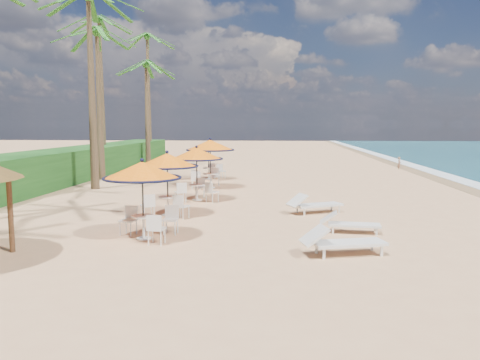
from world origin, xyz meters
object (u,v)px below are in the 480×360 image
object	(u,v)px
station_1	(167,166)
lounger_mid	(348,223)
station_2	(197,160)
lounger_far	(313,204)
station_3	(209,151)
lounger_near	(341,241)
station_4	(210,150)
station_0	(144,180)

from	to	relation	value
station_1	lounger_mid	size ratio (longest dim) A/B	1.27
station_2	lounger_far	world-z (taller)	station_2
station_3	lounger_near	distance (m)	13.17
station_3	lounger_far	size ratio (longest dim) A/B	1.20
station_4	lounger_far	xyz separation A→B (m)	(5.33, -10.33, -1.40)
station_1	lounger_mid	distance (m)	6.56
station_3	lounger_far	xyz separation A→B (m)	(4.81, -6.54, -1.53)
station_0	lounger_near	size ratio (longest dim) A/B	1.04
station_4	station_1	bearing A→B (deg)	-89.33
station_2	station_0	bearing A→B (deg)	-92.65
station_1	station_3	world-z (taller)	station_3
station_0	lounger_far	distance (m)	6.73
station_0	lounger_near	xyz separation A→B (m)	(5.32, -1.28, -1.33)
lounger_mid	lounger_far	bearing A→B (deg)	110.83
station_0	lounger_far	bearing A→B (deg)	40.04
station_3	lounger_mid	world-z (taller)	station_3
station_0	station_1	bearing A→B (deg)	92.60
station_0	lounger_far	world-z (taller)	station_0
lounger_near	lounger_mid	size ratio (longest dim) A/B	1.21
station_2	lounger_near	size ratio (longest dim) A/B	1.06
station_1	lounger_mid	bearing A→B (deg)	-19.83
station_1	lounger_far	distance (m)	5.46
station_1	station_2	bearing A→B (deg)	82.19
station_4	lounger_mid	size ratio (longest dim) A/B	1.31
station_1	station_3	size ratio (longest dim) A/B	0.90
lounger_near	lounger_far	xyz separation A→B (m)	(-0.27, 5.52, -0.01)
station_2	lounger_near	world-z (taller)	station_2
station_0	station_3	xyz separation A→B (m)	(0.24, 10.78, 0.20)
lounger_far	station_4	bearing A→B (deg)	91.10
station_3	station_2	bearing A→B (deg)	-89.00
station_0	lounger_mid	xyz separation A→B (m)	(5.86, 1.21, -1.38)
station_4	lounger_near	bearing A→B (deg)	-70.53
station_2	lounger_mid	world-z (taller)	station_2
station_0	station_2	xyz separation A→B (m)	(0.31, 6.79, 0.04)
station_4	lounger_mid	xyz separation A→B (m)	(6.15, -13.37, -1.45)
station_1	station_4	xyz separation A→B (m)	(-0.13, 11.20, -0.03)
station_2	lounger_near	xyz separation A→B (m)	(5.01, -8.07, -1.36)
station_1	lounger_far	size ratio (longest dim) A/B	1.08
station_3	station_4	bearing A→B (deg)	97.93
lounger_mid	lounger_far	xyz separation A→B (m)	(-0.81, 3.03, 0.05)
station_1	station_4	world-z (taller)	station_4
station_4	lounger_far	size ratio (longest dim) A/B	1.11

